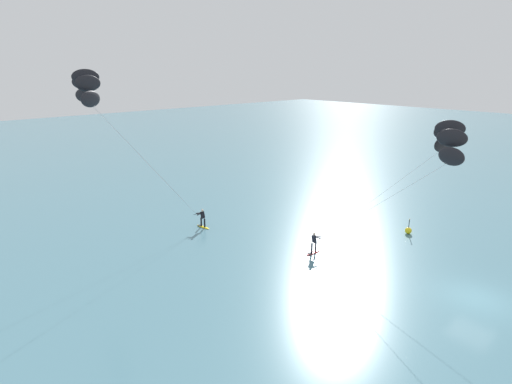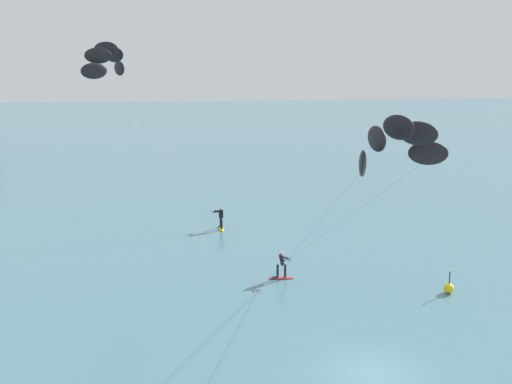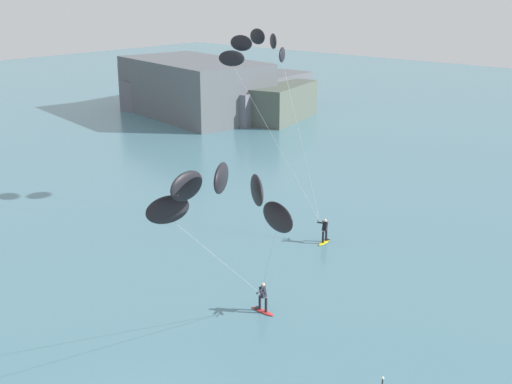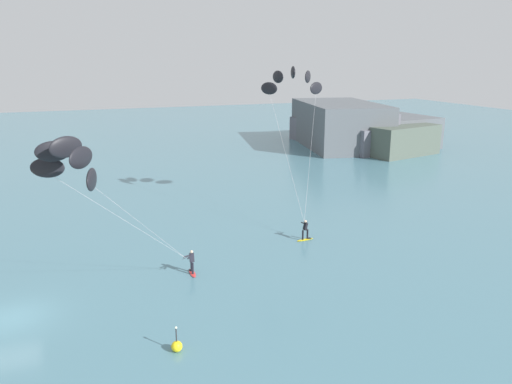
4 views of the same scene
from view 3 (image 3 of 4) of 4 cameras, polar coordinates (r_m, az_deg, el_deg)
kitesurfer_nearshore at (r=24.54m, az=-2.81°, el=-0.87°), size 7.61×9.37×10.35m
kitesurfer_mid_water at (r=47.57m, az=0.34°, el=11.91°), size 9.69×6.03×13.42m
distant_headland at (r=87.46m, az=-4.11°, el=8.71°), size 27.68×21.61×7.09m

